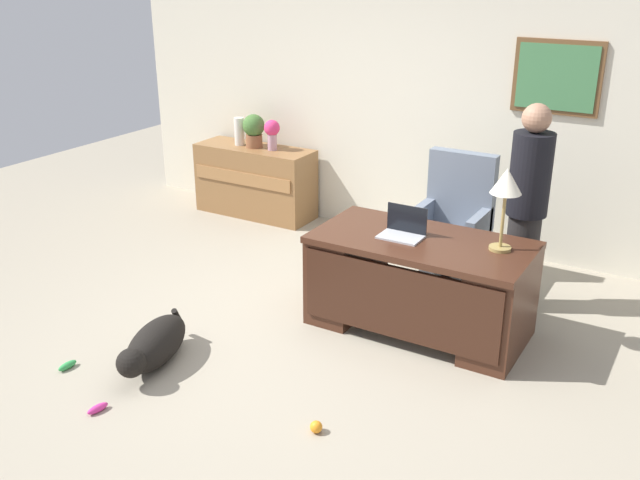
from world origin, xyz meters
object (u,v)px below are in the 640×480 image
(dog_lying, at_px, (154,345))
(dog_toy_bone, at_px, (67,365))
(desk_lamp, at_px, (506,186))
(vase_empty, at_px, (239,131))
(laptop, at_px, (403,229))
(credenza, at_px, (255,181))
(desk, at_px, (419,282))
(armchair, at_px, (453,226))
(person_standing, at_px, (527,207))
(vase_with_flowers, at_px, (272,132))
(potted_plant, at_px, (254,129))
(dog_toy_ball, at_px, (316,427))
(dog_toy_plush, at_px, (98,408))

(dog_lying, xyz_separation_m, dog_toy_bone, (-0.49, -0.36, -0.13))
(desk_lamp, relative_size, vase_empty, 1.99)
(laptop, bearing_deg, credenza, 147.98)
(desk, xyz_separation_m, armchair, (-0.13, 1.04, 0.10))
(person_standing, distance_m, vase_with_flowers, 3.05)
(potted_plant, bearing_deg, desk_lamp, -24.36)
(potted_plant, bearing_deg, dog_toy_ball, -49.54)
(armchair, relative_size, person_standing, 0.67)
(dog_lying, bearing_deg, dog_toy_ball, -3.65)
(person_standing, height_order, potted_plant, person_standing)
(desk_lamp, height_order, potted_plant, desk_lamp)
(credenza, xyz_separation_m, laptop, (2.48, -1.55, 0.42))
(desk, relative_size, dog_toy_bone, 10.84)
(dog_toy_bone, bearing_deg, armchair, 58.06)
(credenza, distance_m, laptop, 2.95)
(dog_toy_ball, bearing_deg, desk_lamp, 70.91)
(dog_lying, height_order, dog_toy_plush, dog_lying)
(dog_lying, bearing_deg, credenza, 112.51)
(credenza, distance_m, dog_toy_bone, 3.45)
(vase_with_flowers, xyz_separation_m, dog_toy_bone, (0.50, -3.35, -0.95))
(credenza, bearing_deg, armchair, -11.81)
(vase_empty, xyz_separation_m, dog_toy_ball, (2.82, -3.08, -0.88))
(dog_toy_ball, bearing_deg, vase_with_flowers, 127.80)
(person_standing, distance_m, dog_toy_plush, 3.50)
(armchair, xyz_separation_m, vase_empty, (-2.70, 0.52, 0.42))
(desk_lamp, height_order, vase_empty, desk_lamp)
(vase_empty, height_order, dog_toy_ball, vase_empty)
(armchair, distance_m, dog_toy_plush, 3.33)
(vase_with_flowers, height_order, dog_toy_bone, vase_with_flowers)
(vase_with_flowers, relative_size, vase_empty, 1.07)
(armchair, relative_size, dog_toy_bone, 7.56)
(desk, bearing_deg, potted_plant, 149.21)
(dog_toy_ball, height_order, dog_toy_plush, dog_toy_ball)
(potted_plant, relative_size, dog_toy_bone, 2.40)
(vase_empty, relative_size, potted_plant, 0.84)
(dog_lying, bearing_deg, laptop, 49.12)
(desk_lamp, bearing_deg, laptop, -171.32)
(person_standing, height_order, dog_toy_bone, person_standing)
(dog_toy_ball, height_order, dog_toy_bone, dog_toy_ball)
(dog_toy_ball, relative_size, dog_toy_plush, 0.53)
(laptop, height_order, potted_plant, potted_plant)
(armchair, xyz_separation_m, person_standing, (0.68, -0.25, 0.37))
(potted_plant, relative_size, dog_toy_ball, 4.63)
(laptop, bearing_deg, dog_toy_plush, -119.55)
(credenza, relative_size, dog_toy_bone, 8.96)
(desk_lamp, xyz_separation_m, potted_plant, (-3.19, 1.44, -0.25))
(dog_lying, xyz_separation_m, laptop, (1.24, 1.43, 0.65))
(desk, relative_size, desk_lamp, 2.69)
(dog_toy_bone, bearing_deg, laptop, 45.97)
(dog_toy_bone, bearing_deg, credenza, 102.53)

